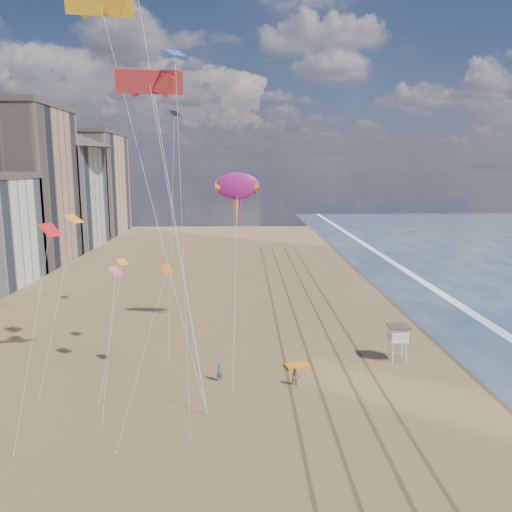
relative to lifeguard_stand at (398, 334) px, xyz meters
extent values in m
plane|color=#42301E|center=(9.69, 16.51, -2.58)|extent=(260.00, 260.00, 0.00)
plane|color=white|center=(13.89, 16.51, -2.58)|extent=(260.00, 260.00, 0.00)
cube|color=brown|center=(-10.51, 6.51, -2.57)|extent=(0.28, 120.00, 0.01)
cube|color=brown|center=(-8.11, 6.51, -2.57)|extent=(0.28, 120.00, 0.01)
cube|color=brown|center=(-5.31, 6.51, -2.57)|extent=(0.28, 120.00, 0.01)
cube|color=brown|center=(-3.11, 6.51, -2.57)|extent=(0.28, 120.00, 0.01)
cube|color=tan|center=(-55.31, 48.51, 11.42)|extent=(16.00, 20.00, 28.00)
cube|color=#473D38|center=(-55.31, 48.51, 25.92)|extent=(16.32, 20.40, 1.00)
cube|color=#BCB2A3|center=(-54.81, 68.51, 8.42)|extent=(15.00, 22.00, 22.00)
cone|color=#473D38|center=(-54.81, 68.51, 21.62)|extent=(34.22, 34.22, 4.40)
cube|color=tan|center=(-55.31, 90.51, 10.42)|extent=(16.00, 24.00, 26.00)
cube|color=#473D38|center=(-55.31, 90.51, 23.92)|extent=(16.32, 24.48, 1.00)
cylinder|color=white|center=(-0.62, -0.62, -1.65)|extent=(0.12, 0.12, 1.86)
cylinder|color=white|center=(0.62, -0.62, -1.65)|extent=(0.12, 0.12, 1.86)
cylinder|color=white|center=(-0.62, 0.62, -1.65)|extent=(0.12, 0.12, 1.86)
cylinder|color=white|center=(0.62, 0.62, -1.65)|extent=(0.12, 0.12, 1.86)
cube|color=white|center=(0.00, 0.00, -0.57)|extent=(1.65, 1.65, 0.12)
cube|color=white|center=(0.00, 0.00, 0.05)|extent=(1.55, 1.55, 1.13)
cube|color=#473D38|center=(0.00, 0.00, 0.72)|extent=(1.86, 1.86, 0.10)
cube|color=orange|center=(-9.43, -1.43, -2.46)|extent=(2.40, 1.86, 0.24)
ellipsoid|color=#A11879|center=(-14.93, 9.46, 13.22)|extent=(4.61, 0.87, 2.74)
cone|color=#CA5013|center=(-16.58, 9.46, 13.02)|extent=(1.24, 1.03, 1.03)
cone|color=orange|center=(-13.28, 9.46, 13.02)|extent=(1.24, 1.03, 1.03)
cylinder|color=silver|center=(-15.04, 1.71, 4.81)|extent=(0.03, 0.03, 21.42)
imported|color=slate|center=(-16.31, -4.15, -1.78)|extent=(0.70, 0.63, 1.61)
imported|color=#955B4C|center=(-10.04, -5.21, -1.81)|extent=(0.84, 0.70, 1.54)
cube|color=yellow|center=(-26.11, 0.96, 28.60)|extent=(5.64, 1.84, 1.91)
cube|color=red|center=(-20.96, -6.11, 21.23)|extent=(4.84, 1.61, 1.65)
plane|color=orange|center=(-30.19, 3.33, 10.40)|extent=(2.09, 2.15, 0.73)
plane|color=#D45291|center=(-25.31, -1.30, 6.34)|extent=(1.66, 1.69, 0.66)
plane|color=black|center=(-21.63, 11.91, 20.89)|extent=(1.65, 1.62, 0.64)
plane|color=blue|center=(-19.05, -6.31, 23.20)|extent=(1.98, 1.93, 0.65)
plane|color=gold|center=(-25.99, 3.89, 6.15)|extent=(1.45, 1.44, 0.54)
plane|color=red|center=(-27.98, -8.24, 10.80)|extent=(1.85, 1.92, 0.85)
plane|color=#D55914|center=(-20.56, -3.28, 6.90)|extent=(1.45, 1.40, 0.62)
camera|label=1|loc=(-14.19, -43.74, 15.21)|focal=35.00mm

